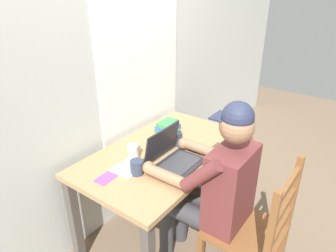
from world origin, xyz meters
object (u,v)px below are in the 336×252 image
object	(u,v)px
laptop	(172,156)
book_stack_main	(168,127)
coffee_mug_dark	(137,167)
coffee_mug_white	(133,151)
coffee_mug_spare	(176,138)
landscape_photo_print	(106,178)
computer_mouse	(195,148)
wooden_chair	(254,232)
desk	(165,163)
seated_person	(214,184)

from	to	relation	value
laptop	book_stack_main	distance (m)	0.46
coffee_mug_dark	coffee_mug_white	bearing A→B (deg)	48.93
coffee_mug_white	coffee_mug_spare	bearing A→B (deg)	-20.73
coffee_mug_dark	landscape_photo_print	bearing A→B (deg)	142.84
laptop	coffee_mug_dark	distance (m)	0.25
book_stack_main	computer_mouse	bearing A→B (deg)	-110.38
wooden_chair	coffee_mug_dark	xyz separation A→B (m)	(-0.22, 0.70, 0.30)
desk	coffee_mug_spare	bearing A→B (deg)	-2.85
laptop	coffee_mug_dark	world-z (taller)	laptop
coffee_mug_spare	landscape_photo_print	size ratio (longest dim) A/B	0.95
laptop	seated_person	bearing A→B (deg)	-89.75
desk	seated_person	world-z (taller)	seated_person
desk	computer_mouse	size ratio (longest dim) A/B	12.70
desk	book_stack_main	xyz separation A→B (m)	(0.25, 0.16, 0.14)
computer_mouse	coffee_mug_spare	world-z (taller)	coffee_mug_spare
computer_mouse	landscape_photo_print	size ratio (longest dim) A/B	0.77
laptop	computer_mouse	bearing A→B (deg)	-7.43
landscape_photo_print	wooden_chair	bearing A→B (deg)	-68.47
computer_mouse	coffee_mug_spare	xyz separation A→B (m)	(-0.00, 0.16, 0.03)
coffee_mug_spare	book_stack_main	xyz separation A→B (m)	(0.13, 0.17, -0.01)
coffee_mug_dark	desk	bearing A→B (deg)	5.18
computer_mouse	coffee_mug_dark	world-z (taller)	coffee_mug_dark
laptop	landscape_photo_print	xyz separation A→B (m)	(-0.38, 0.22, -0.05)
seated_person	coffee_mug_dark	distance (m)	0.48
desk	computer_mouse	distance (m)	0.24
seated_person	coffee_mug_dark	world-z (taller)	seated_person
landscape_photo_print	book_stack_main	bearing A→B (deg)	2.46
computer_mouse	coffee_mug_spare	distance (m)	0.16
desk	landscape_photo_print	bearing A→B (deg)	169.50
seated_person	computer_mouse	world-z (taller)	seated_person
coffee_mug_dark	coffee_mug_spare	size ratio (longest dim) A/B	0.98
coffee_mug_dark	landscape_photo_print	distance (m)	0.20
computer_mouse	book_stack_main	xyz separation A→B (m)	(0.12, 0.33, 0.02)
laptop	coffee_mug_white	world-z (taller)	laptop
landscape_photo_print	coffee_mug_spare	bearing A→B (deg)	-12.16
coffee_mug_white	coffee_mug_dark	bearing A→B (deg)	-131.07
seated_person	coffee_mug_spare	distance (m)	0.50
coffee_mug_dark	landscape_photo_print	size ratio (longest dim) A/B	0.93
coffee_mug_white	coffee_mug_spare	distance (m)	0.35
coffee_mug_dark	book_stack_main	size ratio (longest dim) A/B	0.64
computer_mouse	book_stack_main	bearing A→B (deg)	69.62
desk	coffee_mug_dark	xyz separation A→B (m)	(-0.32, -0.03, 0.15)
desk	wooden_chair	distance (m)	0.75
desk	laptop	xyz separation A→B (m)	(-0.10, -0.13, 0.15)
book_stack_main	landscape_photo_print	xyz separation A→B (m)	(-0.73, -0.07, -0.04)
seated_person	computer_mouse	xyz separation A→B (m)	(0.23, 0.28, 0.05)
seated_person	wooden_chair	xyz separation A→B (m)	(-0.00, -0.28, -0.22)
wooden_chair	landscape_photo_print	size ratio (longest dim) A/B	7.23
book_stack_main	wooden_chair	bearing A→B (deg)	-111.59
book_stack_main	seated_person	bearing A→B (deg)	-120.01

